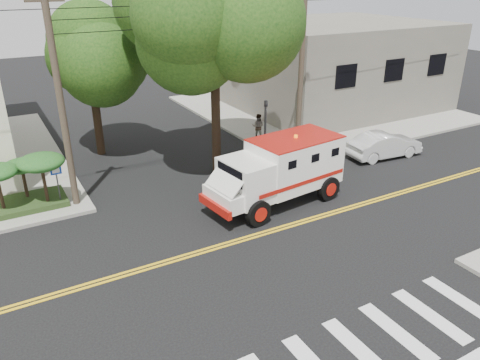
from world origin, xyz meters
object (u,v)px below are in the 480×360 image
armored_truck (280,168)px  parked_sedan (384,145)px  pedestrian_a (290,143)px  pedestrian_b (258,126)px

armored_truck → parked_sedan: size_ratio=1.53×
parked_sedan → pedestrian_a: (-4.67, 2.31, 0.22)m
pedestrian_a → pedestrian_b: pedestrian_b is taller
pedestrian_b → parked_sedan: bearing=172.9°
armored_truck → pedestrian_a: bearing=43.3°
pedestrian_a → pedestrian_b: size_ratio=1.00×
pedestrian_a → pedestrian_b: (0.04, 3.38, 0.00)m
parked_sedan → pedestrian_a: bearing=68.7°
pedestrian_b → pedestrian_a: bearing=133.1°
parked_sedan → armored_truck: bearing=107.6°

